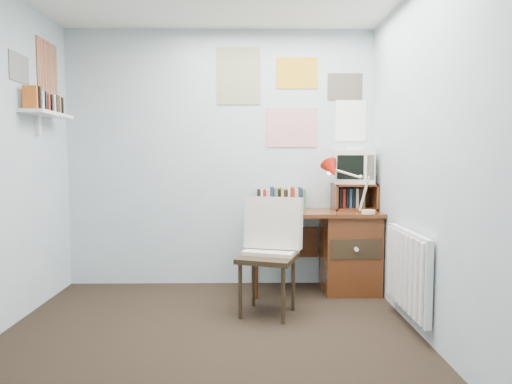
{
  "coord_description": "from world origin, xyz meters",
  "views": [
    {
      "loc": [
        0.28,
        -2.76,
        1.26
      ],
      "look_at": [
        0.34,
        0.97,
        0.98
      ],
      "focal_mm": 32.0,
      "sensor_mm": 36.0,
      "label": 1
    }
  ],
  "objects_px": {
    "tv_riser": "(354,197)",
    "radiator": "(408,271)",
    "desk_lamp": "(369,189)",
    "desk": "(343,248)",
    "wall_shelf": "(47,114)",
    "crt_tv": "(353,165)",
    "desk_chair": "(267,258)"
  },
  "relations": [
    {
      "from": "tv_riser",
      "to": "radiator",
      "type": "relative_size",
      "value": 0.5
    },
    {
      "from": "desk_lamp",
      "to": "desk",
      "type": "bearing_deg",
      "value": 134.43
    },
    {
      "from": "desk_lamp",
      "to": "wall_shelf",
      "type": "bearing_deg",
      "value": -170.32
    },
    {
      "from": "desk",
      "to": "crt_tv",
      "type": "relative_size",
      "value": 3.26
    },
    {
      "from": "desk",
      "to": "radiator",
      "type": "distance_m",
      "value": 0.97
    },
    {
      "from": "desk_lamp",
      "to": "tv_riser",
      "type": "height_order",
      "value": "desk_lamp"
    },
    {
      "from": "desk",
      "to": "wall_shelf",
      "type": "xyz_separation_m",
      "value": [
        -2.57,
        -0.38,
        1.21
      ]
    },
    {
      "from": "desk_chair",
      "to": "wall_shelf",
      "type": "bearing_deg",
      "value": -169.55
    },
    {
      "from": "crt_tv",
      "to": "radiator",
      "type": "distance_m",
      "value": 1.32
    },
    {
      "from": "desk_chair",
      "to": "radiator",
      "type": "height_order",
      "value": "desk_chair"
    },
    {
      "from": "crt_tv",
      "to": "tv_riser",
      "type": "bearing_deg",
      "value": -63.72
    },
    {
      "from": "desk",
      "to": "desk_lamp",
      "type": "xyz_separation_m",
      "value": [
        0.17,
        -0.22,
        0.57
      ]
    },
    {
      "from": "desk_chair",
      "to": "crt_tv",
      "type": "xyz_separation_m",
      "value": [
        0.86,
        0.79,
        0.73
      ]
    },
    {
      "from": "desk_lamp",
      "to": "tv_riser",
      "type": "bearing_deg",
      "value": 105.57
    },
    {
      "from": "desk",
      "to": "tv_riser",
      "type": "height_order",
      "value": "tv_riser"
    },
    {
      "from": "radiator",
      "to": "tv_riser",
      "type": "bearing_deg",
      "value": 99.28
    },
    {
      "from": "desk",
      "to": "desk_lamp",
      "type": "relative_size",
      "value": 2.75
    },
    {
      "from": "tv_riser",
      "to": "desk_lamp",
      "type": "bearing_deg",
      "value": -80.77
    },
    {
      "from": "desk_lamp",
      "to": "crt_tv",
      "type": "bearing_deg",
      "value": 106.17
    },
    {
      "from": "desk_chair",
      "to": "crt_tv",
      "type": "relative_size",
      "value": 2.48
    },
    {
      "from": "desk_lamp",
      "to": "radiator",
      "type": "xyz_separation_m",
      "value": [
        0.12,
        -0.71,
        -0.56
      ]
    },
    {
      "from": "desk_chair",
      "to": "desk_lamp",
      "type": "relative_size",
      "value": 2.09
    },
    {
      "from": "radiator",
      "to": "crt_tv",
      "type": "bearing_deg",
      "value": 99.48
    },
    {
      "from": "tv_riser",
      "to": "crt_tv",
      "type": "distance_m",
      "value": 0.3
    },
    {
      "from": "desk_lamp",
      "to": "radiator",
      "type": "bearing_deg",
      "value": -74.35
    },
    {
      "from": "tv_riser",
      "to": "crt_tv",
      "type": "xyz_separation_m",
      "value": [
        -0.01,
        0.02,
        0.3
      ]
    },
    {
      "from": "desk",
      "to": "radiator",
      "type": "xyz_separation_m",
      "value": [
        0.29,
        -0.93,
        0.01
      ]
    },
    {
      "from": "desk",
      "to": "wall_shelf",
      "type": "bearing_deg",
      "value": -171.6
    },
    {
      "from": "wall_shelf",
      "to": "radiator",
      "type": "bearing_deg",
      "value": -10.89
    },
    {
      "from": "desk_lamp",
      "to": "wall_shelf",
      "type": "relative_size",
      "value": 0.7
    },
    {
      "from": "desk_chair",
      "to": "tv_riser",
      "type": "xyz_separation_m",
      "value": [
        0.86,
        0.77,
        0.43
      ]
    },
    {
      "from": "desk_lamp",
      "to": "tv_riser",
      "type": "distance_m",
      "value": 0.35
    }
  ]
}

